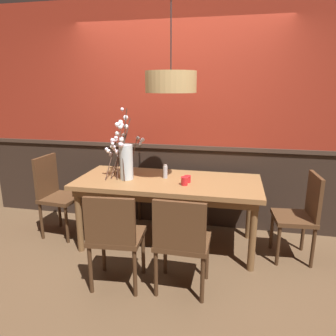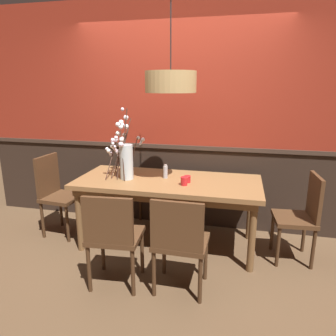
{
  "view_description": "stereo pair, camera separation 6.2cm",
  "coord_description": "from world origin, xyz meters",
  "views": [
    {
      "loc": [
        0.68,
        -3.18,
        1.76
      ],
      "look_at": [
        0.0,
        0.0,
        0.9
      ],
      "focal_mm": 33.41,
      "sensor_mm": 36.0,
      "label": 1
    },
    {
      "loc": [
        0.74,
        -3.17,
        1.76
      ],
      "look_at": [
        0.0,
        0.0,
        0.9
      ],
      "focal_mm": 33.41,
      "sensor_mm": 36.0,
      "label": 2
    }
  ],
  "objects": [
    {
      "name": "chair_far_side_left",
      "position": [
        -0.34,
        0.83,
        0.52
      ],
      "size": [
        0.46,
        0.46,
        0.91
      ],
      "color": "#4C301C",
      "rests_on": "ground"
    },
    {
      "name": "chair_near_side_right",
      "position": [
        0.29,
        -0.82,
        0.51
      ],
      "size": [
        0.46,
        0.41,
        0.89
      ],
      "color": "#4C301C",
      "rests_on": "ground"
    },
    {
      "name": "vase_with_blossoms",
      "position": [
        -0.47,
        -0.04,
        1.01
      ],
      "size": [
        0.42,
        0.37,
        0.77
      ],
      "color": "silver",
      "rests_on": "dining_table"
    },
    {
      "name": "chair_head_west_end",
      "position": [
        -1.37,
        -0.02,
        0.54
      ],
      "size": [
        0.44,
        0.44,
        0.97
      ],
      "color": "#4C301C",
      "rests_on": "ground"
    },
    {
      "name": "candle_holder_nearer_edge",
      "position": [
        0.2,
        -0.15,
        0.81
      ],
      "size": [
        0.07,
        0.07,
        0.09
      ],
      "color": "red",
      "rests_on": "dining_table"
    },
    {
      "name": "pendant_lamp",
      "position": [
        0.05,
        -0.1,
        1.8
      ],
      "size": [
        0.5,
        0.5,
        1.06
      ],
      "color": "tan"
    },
    {
      "name": "condiment_bottle",
      "position": [
        -0.04,
        0.06,
        0.84
      ],
      "size": [
        0.05,
        0.05,
        0.16
      ],
      "color": "#ADADB2",
      "rests_on": "dining_table"
    },
    {
      "name": "candle_holder_nearer_center",
      "position": [
        0.22,
        -0.04,
        0.81
      ],
      "size": [
        0.08,
        0.08,
        0.07
      ],
      "color": "red",
      "rests_on": "dining_table"
    },
    {
      "name": "back_wall",
      "position": [
        0.0,
        0.64,
        1.37
      ],
      "size": [
        5.3,
        0.14,
        2.75
      ],
      "color": "#2D2119",
      "rests_on": "ground"
    },
    {
      "name": "dining_table",
      "position": [
        0.0,
        0.0,
        0.68
      ],
      "size": [
        1.99,
        0.87,
        0.77
      ],
      "color": "olive",
      "rests_on": "ground"
    },
    {
      "name": "ground_plane",
      "position": [
        0.0,
        0.0,
        0.0
      ],
      "size": [
        24.0,
        24.0,
        0.0
      ],
      "primitive_type": "plane",
      "color": "brown"
    },
    {
      "name": "chair_head_east_end",
      "position": [
        1.39,
        -0.01,
        0.51
      ],
      "size": [
        0.42,
        0.43,
        0.92
      ],
      "color": "#4C301C",
      "rests_on": "ground"
    },
    {
      "name": "chair_near_side_left",
      "position": [
        -0.29,
        -0.87,
        0.52
      ],
      "size": [
        0.48,
        0.44,
        0.89
      ],
      "color": "#4C301C",
      "rests_on": "ground"
    }
  ]
}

